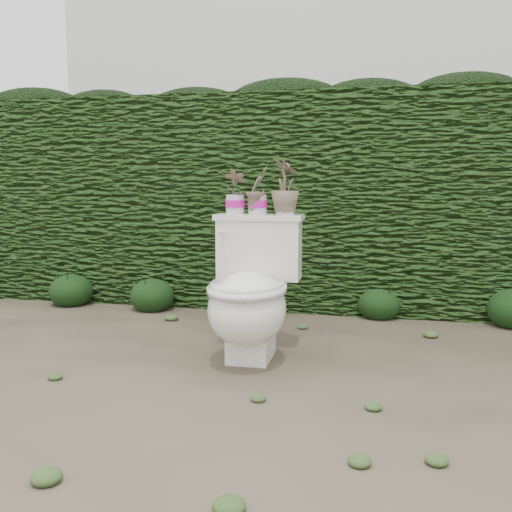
% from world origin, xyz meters
% --- Properties ---
extents(ground, '(60.00, 60.00, 0.00)m').
position_xyz_m(ground, '(0.00, 0.00, 0.00)').
color(ground, brown).
rests_on(ground, ground).
extents(hedge, '(8.00, 1.00, 1.60)m').
position_xyz_m(hedge, '(0.00, 1.60, 0.80)').
color(hedge, '#2D521B').
rests_on(hedge, ground).
extents(house_wall, '(8.00, 3.50, 4.00)m').
position_xyz_m(house_wall, '(0.60, 6.00, 2.00)').
color(house_wall, silver).
rests_on(house_wall, ground).
extents(toilet, '(0.50, 0.69, 0.78)m').
position_xyz_m(toilet, '(0.14, -0.03, 0.36)').
color(toilet, white).
rests_on(toilet, ground).
extents(potted_plant_left, '(0.14, 0.11, 0.24)m').
position_xyz_m(potted_plant_left, '(-0.00, 0.21, 0.90)').
color(potted_plant_left, '#297F27').
rests_on(potted_plant_left, toilet).
extents(potted_plant_center, '(0.16, 0.18, 0.25)m').
position_xyz_m(potted_plant_center, '(0.13, 0.21, 0.90)').
color(potted_plant_center, '#297F27').
rests_on(potted_plant_center, toilet).
extents(potted_plant_right, '(0.23, 0.23, 0.29)m').
position_xyz_m(potted_plant_right, '(0.29, 0.22, 0.92)').
color(potted_plant_right, '#297F27').
rests_on(potted_plant_right, toilet).
extents(liriope_clump_1, '(0.34, 0.34, 0.27)m').
position_xyz_m(liriope_clump_1, '(-1.55, 1.03, 0.14)').
color(liriope_clump_1, '#193613').
rests_on(liriope_clump_1, ground).
extents(liriope_clump_2, '(0.33, 0.33, 0.27)m').
position_xyz_m(liriope_clump_2, '(-0.86, 1.00, 0.13)').
color(liriope_clump_2, '#193613').
rests_on(liriope_clump_2, ground).
extents(liriope_clump_3, '(0.39, 0.39, 0.31)m').
position_xyz_m(liriope_clump_3, '(-0.07, 1.02, 0.16)').
color(liriope_clump_3, '#193613').
rests_on(liriope_clump_3, ground).
extents(liriope_clump_4, '(0.30, 0.30, 0.24)m').
position_xyz_m(liriope_clump_4, '(0.81, 1.13, 0.12)').
color(liriope_clump_4, '#193613').
rests_on(liriope_clump_4, ground).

